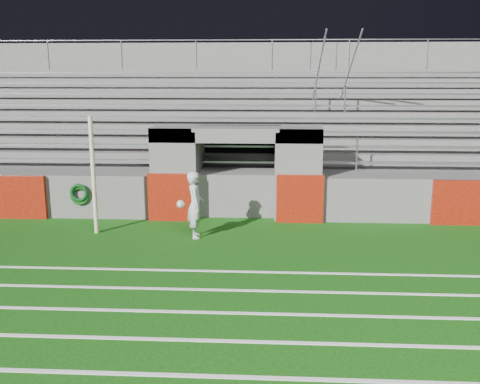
{
  "coord_description": "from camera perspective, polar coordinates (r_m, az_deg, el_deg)",
  "views": [
    {
      "loc": [
        0.94,
        -11.54,
        4.01
      ],
      "look_at": [
        0.2,
        1.8,
        1.1
      ],
      "focal_mm": 40.0,
      "sensor_mm": 36.0,
      "label": 1
    }
  ],
  "objects": [
    {
      "name": "ground",
      "position": [
        12.25,
        -1.41,
        -6.82
      ],
      "size": [
        90.0,
        90.0,
        0.0
      ],
      "primitive_type": "plane",
      "color": "#10440B",
      "rests_on": "ground"
    },
    {
      "name": "hose_coil",
      "position": [
        15.77,
        -16.75,
        -0.23
      ],
      "size": [
        0.56,
        0.15,
        0.63
      ],
      "color": "#0E4711",
      "rests_on": "ground"
    },
    {
      "name": "field_post",
      "position": [
        14.15,
        -15.37,
        1.7
      ],
      "size": [
        0.11,
        0.11,
        3.04
      ],
      "primitive_type": "cylinder",
      "color": "beige",
      "rests_on": "ground"
    },
    {
      "name": "goalkeeper_with_ball",
      "position": [
        13.46,
        -4.83,
        -1.36
      ],
      "size": [
        0.7,
        0.68,
        1.69
      ],
      "color": "#B7BDC2",
      "rests_on": "ground"
    },
    {
      "name": "stadium_structure",
      "position": [
        19.69,
        0.41,
        4.94
      ],
      "size": [
        26.0,
        8.48,
        5.42
      ],
      "color": "#555351",
      "rests_on": "ground"
    },
    {
      "name": "field_markings",
      "position": [
        7.73,
        -4.52,
        -18.97
      ],
      "size": [
        28.0,
        8.09,
        0.01
      ],
      "color": "white",
      "rests_on": "ground"
    }
  ]
}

